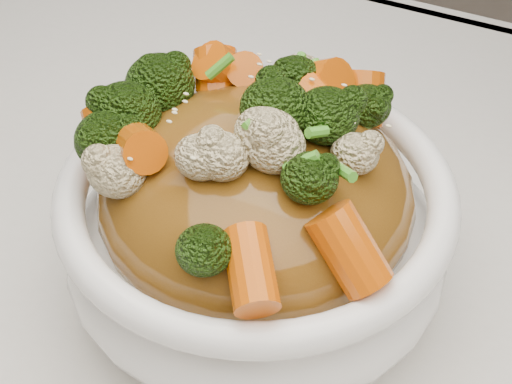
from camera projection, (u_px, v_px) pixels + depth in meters
The scene contains 8 objects.
tablecloth at pixel (278, 344), 0.48m from camera, with size 1.20×0.80×0.04m, color silver.
bowl at pixel (256, 234), 0.46m from camera, with size 0.22×0.22×0.09m, color white, non-canonical shape.
sauce_base at pixel (256, 196), 0.44m from camera, with size 0.18×0.18×0.10m, color brown.
carrots at pixel (256, 102), 0.39m from camera, with size 0.18×0.18×0.05m, color #CF5506, non-canonical shape.
broccoli at pixel (256, 104), 0.39m from camera, with size 0.18×0.18×0.05m, color black, non-canonical shape.
cauliflower at pixel (256, 107), 0.40m from camera, with size 0.18×0.18×0.04m, color beige, non-canonical shape.
scallions at pixel (256, 101), 0.39m from camera, with size 0.13×0.13×0.02m, color #439723, non-canonical shape.
sesame_seeds at pixel (256, 101), 0.39m from camera, with size 0.16×0.16×0.01m, color beige, non-canonical shape.
Camera 1 is at (0.12, -0.27, 1.12)m, focal length 55.00 mm.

